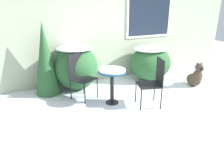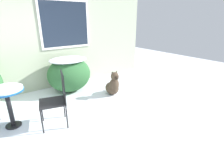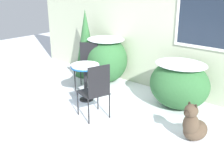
# 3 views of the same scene
# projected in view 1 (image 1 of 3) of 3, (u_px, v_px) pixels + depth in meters

# --- Properties ---
(ground_plane) EXTENTS (16.00, 16.00, 0.00)m
(ground_plane) POSITION_uv_depth(u_px,v_px,m) (155.00, 108.00, 4.68)
(ground_plane) COLOR white
(house_wall) EXTENTS (8.00, 0.10, 3.17)m
(house_wall) POSITION_uv_depth(u_px,v_px,m) (115.00, 22.00, 5.99)
(house_wall) COLOR #B2BC9E
(house_wall) RESTS_ON ground_plane
(shrub_left) EXTENTS (1.09, 1.00, 1.13)m
(shrub_left) POSITION_uv_depth(u_px,v_px,m) (76.00, 66.00, 5.47)
(shrub_left) COLOR #2D6033
(shrub_left) RESTS_ON ground_plane
(shrub_middle) EXTENTS (1.20, 1.01, 0.96)m
(shrub_middle) POSITION_uv_depth(u_px,v_px,m) (150.00, 62.00, 6.17)
(shrub_middle) COLOR #2D6033
(shrub_middle) RESTS_ON ground_plane
(evergreen_bush) EXTENTS (0.61, 0.61, 1.72)m
(evergreen_bush) POSITION_uv_depth(u_px,v_px,m) (45.00, 59.00, 5.12)
(evergreen_bush) COLOR #2D6033
(evergreen_bush) RESTS_ON ground_plane
(patio_table) EXTENTS (0.60, 0.60, 0.79)m
(patio_table) POSITION_uv_depth(u_px,v_px,m) (112.00, 76.00, 4.68)
(patio_table) COLOR black
(patio_table) RESTS_ON ground_plane
(patio_chair_near_table) EXTENTS (0.64, 0.64, 1.04)m
(patio_chair_near_table) POSITION_uv_depth(u_px,v_px,m) (80.00, 74.00, 4.98)
(patio_chair_near_table) COLOR black
(patio_chair_near_table) RESTS_ON ground_plane
(patio_chair_far_side) EXTENTS (0.58, 0.58, 1.04)m
(patio_chair_far_side) POSITION_uv_depth(u_px,v_px,m) (153.00, 81.00, 4.60)
(patio_chair_far_side) COLOR black
(patio_chair_far_side) RESTS_ON ground_plane
(dog) EXTENTS (0.42, 0.64, 0.68)m
(dog) POSITION_uv_depth(u_px,v_px,m) (195.00, 77.00, 5.77)
(dog) COLOR #4C3D2D
(dog) RESTS_ON ground_plane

